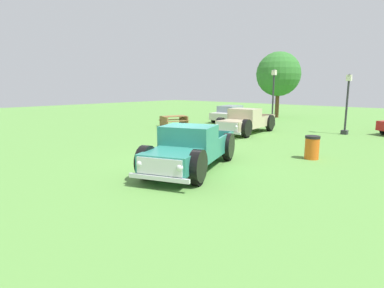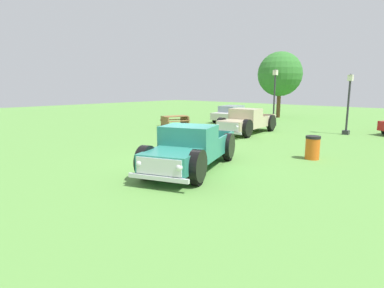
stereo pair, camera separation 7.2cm
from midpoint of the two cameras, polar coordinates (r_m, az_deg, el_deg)
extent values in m
plane|color=#5B9342|center=(12.03, -1.36, -3.82)|extent=(80.00, 80.00, 0.00)
cube|color=#2D8475|center=(9.83, -3.95, -2.97)|extent=(2.03, 2.02, 0.57)
cube|color=silver|center=(9.13, -6.10, -4.04)|extent=(1.35, 0.56, 0.48)
sphere|color=silver|center=(8.88, -2.40, -4.21)|extent=(0.21, 0.21, 0.21)
sphere|color=silver|center=(9.45, -9.46, -3.46)|extent=(0.21, 0.21, 0.21)
cube|color=#2D8475|center=(11.08, -0.77, 0.21)|extent=(2.10, 1.88, 1.20)
cube|color=#8C9EA8|center=(10.45, -2.08, 1.06)|extent=(1.42, 0.57, 0.53)
cube|color=#2D8475|center=(12.80, 2.20, -0.91)|extent=(2.39, 2.66, 0.10)
cube|color=#2D8475|center=(12.50, 5.80, 0.35)|extent=(0.84, 2.08, 0.57)
cube|color=#2D8475|center=(13.03, -1.23, 0.81)|extent=(0.84, 2.08, 0.57)
cube|color=#2D8475|center=(13.73, 3.65, 1.27)|extent=(1.66, 0.69, 0.57)
cylinder|color=black|center=(9.57, 0.82, -5.08)|extent=(0.49, 0.82, 0.79)
cylinder|color=#B7B7BC|center=(9.57, 0.88, -5.09)|extent=(0.34, 0.38, 0.32)
cylinder|color=black|center=(9.52, 0.83, -3.92)|extent=(0.62, 1.04, 1.00)
cylinder|color=black|center=(10.29, -8.35, -4.09)|extent=(0.49, 0.82, 0.79)
cylinder|color=#B7B7BC|center=(10.30, -8.40, -4.09)|extent=(0.34, 0.38, 0.32)
cylinder|color=black|center=(10.25, -8.38, -3.01)|extent=(0.62, 1.04, 1.00)
cylinder|color=black|center=(12.81, 6.28, -1.20)|extent=(0.49, 0.82, 0.79)
cylinder|color=#B7B7BC|center=(12.81, 6.32, -1.20)|extent=(0.34, 0.38, 0.32)
cylinder|color=black|center=(12.77, 6.30, -0.32)|extent=(0.62, 1.04, 1.00)
cylinder|color=black|center=(13.36, -0.98, -0.66)|extent=(0.49, 0.82, 0.79)
cylinder|color=#B7B7BC|center=(13.36, -1.02, -0.66)|extent=(0.34, 0.38, 0.32)
cylinder|color=black|center=(13.32, -0.98, 0.18)|extent=(0.62, 1.04, 1.00)
cube|color=silver|center=(9.18, -6.18, -6.07)|extent=(1.81, 0.76, 0.12)
cube|color=#C6B793|center=(18.92, 7.23, 3.33)|extent=(1.69, 1.67, 0.56)
cube|color=silver|center=(18.24, 6.04, 3.10)|extent=(1.39, 0.20, 0.47)
sphere|color=silver|center=(17.96, 7.78, 3.04)|extent=(0.20, 0.20, 0.20)
sphere|color=silver|center=(18.57, 4.42, 3.34)|extent=(0.20, 0.20, 0.20)
cube|color=#C6B793|center=(20.14, 9.23, 4.57)|extent=(1.82, 1.48, 1.17)
cube|color=#8C9EA8|center=(19.56, 8.42, 5.19)|extent=(1.47, 0.18, 0.51)
cube|color=#C6B793|center=(21.74, 11.26, 3.51)|extent=(1.90, 2.29, 0.10)
cube|color=#C6B793|center=(21.38, 13.26, 4.21)|extent=(0.29, 2.13, 0.56)
cube|color=#C6B793|center=(22.06, 9.39, 4.52)|extent=(0.29, 2.13, 0.56)
cube|color=#C6B793|center=(22.64, 12.40, 4.57)|extent=(1.70, 0.25, 0.56)
cylinder|color=black|center=(18.56, 9.52, 2.27)|extent=(0.30, 0.79, 0.77)
cylinder|color=#B7B7BC|center=(18.56, 9.55, 2.26)|extent=(0.27, 0.33, 0.31)
cylinder|color=black|center=(18.54, 9.54, 2.86)|extent=(0.38, 1.00, 0.98)
cylinder|color=black|center=(19.38, 5.00, 2.71)|extent=(0.30, 0.79, 0.77)
cylinder|color=#B7B7BC|center=(19.38, 4.98, 2.71)|extent=(0.27, 0.33, 0.31)
cylinder|color=black|center=(19.35, 5.01, 3.28)|extent=(0.38, 1.00, 0.98)
cylinder|color=black|center=(21.64, 13.60, 3.25)|extent=(0.30, 0.79, 0.77)
cylinder|color=#B7B7BC|center=(21.63, 13.62, 3.25)|extent=(0.27, 0.33, 0.31)
cylinder|color=black|center=(21.61, 13.62, 3.76)|extent=(0.38, 1.00, 0.98)
cylinder|color=black|center=(22.34, 9.55, 3.61)|extent=(0.30, 0.79, 0.77)
cylinder|color=#B7B7BC|center=(22.35, 9.53, 3.61)|extent=(0.27, 0.33, 0.31)
cylinder|color=black|center=(22.32, 9.56, 4.11)|extent=(0.38, 1.00, 0.98)
cube|color=silver|center=(18.25, 5.95, 2.10)|extent=(1.86, 0.28, 0.12)
cylinder|color=black|center=(22.78, 30.89, 2.19)|extent=(0.43, 0.62, 0.60)
cube|color=silver|center=(26.68, 6.59, 5.13)|extent=(2.24, 4.18, 0.54)
cube|color=#7F939E|center=(26.76, 6.74, 6.25)|extent=(1.70, 2.41, 0.50)
cylinder|color=black|center=(25.18, 6.70, 4.20)|extent=(0.27, 0.60, 0.58)
cylinder|color=black|center=(25.84, 3.81, 4.40)|extent=(0.27, 0.60, 0.58)
cylinder|color=black|center=(27.63, 9.16, 4.67)|extent=(0.27, 0.60, 0.58)
cylinder|color=black|center=(28.23, 6.46, 4.86)|extent=(0.27, 0.60, 0.58)
cube|color=#2D2D33|center=(21.79, 25.37, 1.89)|extent=(0.36, 0.36, 0.25)
cylinder|color=#2D2D33|center=(21.64, 25.70, 6.12)|extent=(0.12, 0.12, 2.97)
cube|color=#F2EACC|center=(21.61, 26.05, 10.52)|extent=(0.28, 0.28, 0.36)
cone|color=#2D2D33|center=(21.62, 26.09, 10.99)|extent=(0.32, 0.32, 0.14)
cube|color=#2D2D33|center=(24.63, 13.92, 3.45)|extent=(0.36, 0.36, 0.25)
cylinder|color=#2D2D33|center=(24.48, 14.11, 7.74)|extent=(0.12, 0.12, 3.44)
cube|color=#F2EACC|center=(24.48, 14.30, 12.19)|extent=(0.28, 0.28, 0.36)
cone|color=#2D2D33|center=(24.49, 14.32, 12.61)|extent=(0.32, 0.32, 0.14)
cube|color=olive|center=(23.48, -3.34, 4.94)|extent=(1.38, 1.97, 0.06)
cube|color=olive|center=(24.06, -3.92, 4.35)|extent=(0.90, 1.78, 0.05)
cube|color=olive|center=(22.97, -2.71, 4.08)|extent=(0.90, 1.78, 0.05)
cube|color=olive|center=(23.86, -1.58, 4.14)|extent=(1.34, 0.57, 0.75)
cube|color=olive|center=(23.20, -5.13, 3.93)|extent=(1.34, 0.57, 0.75)
cylinder|color=orange|center=(13.87, 20.39, -0.78)|extent=(0.56, 0.56, 0.85)
cylinder|color=black|center=(13.79, 20.52, 1.16)|extent=(0.59, 0.59, 0.10)
cylinder|color=brown|center=(31.35, 14.81, 6.87)|extent=(0.36, 0.36, 2.49)
sphere|color=#33752D|center=(31.32, 15.05, 11.92)|extent=(4.05, 4.05, 4.05)
camera|label=1|loc=(0.04, -90.18, -0.03)|focal=30.02mm
camera|label=2|loc=(0.04, 89.82, 0.03)|focal=30.02mm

